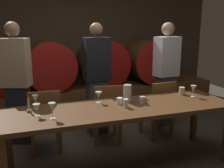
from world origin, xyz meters
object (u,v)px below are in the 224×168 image
at_px(dining_table, 121,112).
at_px(pitcher, 127,93).
at_px(wine_glass_far_right, 193,89).
at_px(guest_left, 17,83).
at_px(cup_center_right, 142,100).
at_px(guest_center, 97,79).
at_px(wine_barrel_center_right, 101,62).
at_px(chair_left, 45,118).
at_px(cup_far_left, 120,101).
at_px(candle_center, 29,108).
at_px(wine_barrel_far_right, 147,60).
at_px(wine_glass_left, 36,107).
at_px(cup_center_left, 126,103).
at_px(wine_barrel_center_left, 50,65).
at_px(wine_glass_right, 99,95).
at_px(wine_glass_far_left, 35,99).
at_px(cup_far_right, 182,91).
at_px(chair_right, 159,106).
at_px(chair_center, 107,111).
at_px(guest_right, 166,74).
at_px(wine_glass_center, 52,107).

xyz_separation_m(dining_table, pitcher, (0.15, 0.18, 0.17)).
bearing_deg(wine_glass_far_right, guest_left, 156.19).
bearing_deg(dining_table, cup_center_right, 7.50).
relative_size(guest_center, wine_glass_far_right, 11.19).
height_order(wine_barrel_center_right, chair_left, wine_barrel_center_right).
bearing_deg(cup_far_left, pitcher, 30.18).
xyz_separation_m(wine_barrel_center_right, candle_center, (-1.45, -2.13, -0.14)).
bearing_deg(wine_glass_far_right, candle_center, 178.63).
bearing_deg(wine_barrel_far_right, cup_center_right, -117.35).
height_order(dining_table, wine_glass_left, wine_glass_left).
xyz_separation_m(cup_far_left, cup_center_left, (0.02, -0.14, 0.01)).
relative_size(wine_glass_left, cup_center_left, 1.36).
relative_size(wine_barrel_center_left, dining_table, 0.34).
bearing_deg(wine_barrel_center_right, wine_glass_right, -107.18).
relative_size(wine_glass_far_left, wine_glass_right, 1.18).
distance_m(pitcher, wine_glass_right, 0.36).
height_order(wine_barrel_center_left, wine_glass_left, wine_barrel_center_left).
relative_size(dining_table, guest_center, 1.58).
height_order(wine_glass_far_right, cup_far_right, wine_glass_far_right).
relative_size(pitcher, wine_glass_far_right, 1.38).
bearing_deg(wine_glass_left, cup_far_left, 7.02).
distance_m(chair_left, chair_right, 1.67).
height_order(wine_barrel_center_left, cup_center_left, wine_barrel_center_left).
distance_m(dining_table, chair_center, 0.68).
xyz_separation_m(guest_right, cup_center_left, (-1.12, -1.03, -0.08)).
distance_m(dining_table, chair_left, 1.06).
height_order(guest_left, guest_right, guest_left).
bearing_deg(guest_right, wine_barrel_far_right, -110.58).
height_order(candle_center, cup_center_left, candle_center).
distance_m(wine_glass_far_left, cup_far_right, 1.93).
distance_m(chair_left, cup_center_right, 1.30).
height_order(wine_barrel_center_right, guest_center, guest_center).
bearing_deg(cup_center_right, wine_barrel_far_right, 62.65).
height_order(wine_barrel_center_left, candle_center, wine_barrel_center_left).
height_order(dining_table, pitcher, pitcher).
bearing_deg(wine_glass_right, guest_center, 76.17).
height_order(guest_center, wine_glass_far_left, guest_center).
bearing_deg(cup_far_left, candle_center, 177.65).
height_order(wine_barrel_far_right, cup_center_left, wine_barrel_far_right).
xyz_separation_m(chair_center, wine_glass_center, (-0.83, -0.78, 0.39)).
height_order(wine_glass_far_right, cup_far_left, wine_glass_far_right).
distance_m(wine_glass_far_left, wine_glass_right, 0.74).
relative_size(guest_right, wine_glass_center, 10.25).
height_order(guest_center, cup_far_left, guest_center).
distance_m(pitcher, wine_glass_left, 1.11).
height_order(wine_glass_right, cup_far_right, wine_glass_right).
xyz_separation_m(chair_right, guest_center, (-0.85, 0.44, 0.39)).
relative_size(chair_right, cup_far_left, 11.26).
xyz_separation_m(dining_table, wine_glass_center, (-0.80, -0.14, 0.19)).
bearing_deg(cup_far_left, wine_glass_center, -163.42).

